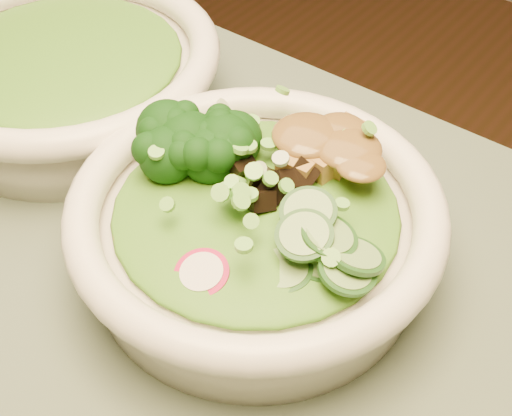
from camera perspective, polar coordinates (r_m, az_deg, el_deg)
The scene contains 11 objects.
salad_bowl at distance 0.44m, azimuth 0.00°, elevation -1.64°, with size 0.23×0.23×0.06m.
side_bowl at distance 0.58m, azimuth -14.89°, elevation 10.31°, with size 0.24×0.24×0.07m.
lettuce_bed at distance 0.43m, azimuth 0.00°, elevation 0.09°, with size 0.17×0.17×0.02m, color #2D6014.
side_lettuce at distance 0.57m, azimuth -15.23°, elevation 11.81°, with size 0.16×0.16×0.02m, color #2D6014.
broccoli_florets at distance 0.45m, azimuth -4.77°, elevation 4.76°, with size 0.07×0.06×0.04m, color black, non-canonical shape.
radish_slices at distance 0.40m, azimuth -5.85°, elevation -3.70°, with size 0.09×0.03×0.02m, color #AA0D3B, non-canonical shape.
cucumber_slices at distance 0.39m, azimuth 5.32°, elevation -3.32°, with size 0.06×0.06×0.03m, color #72A45B, non-canonical shape.
mushroom_heap at distance 0.42m, azimuth 1.05°, elevation 1.82°, with size 0.06×0.06×0.03m, color black, non-canonical shape.
tofu_cubes at distance 0.45m, azimuth 5.29°, elevation 4.13°, with size 0.08×0.05×0.03m, color #A17235, non-canonical shape.
peanut_sauce at distance 0.44m, azimuth 5.39°, elevation 5.21°, with size 0.06×0.05×0.01m, color brown.
scallion_garnish at distance 0.41m, azimuth 0.00°, elevation 2.02°, with size 0.16×0.16×0.02m, color #69B640, non-canonical shape.
Camera 1 is at (0.23, -0.05, 1.11)m, focal length 50.00 mm.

